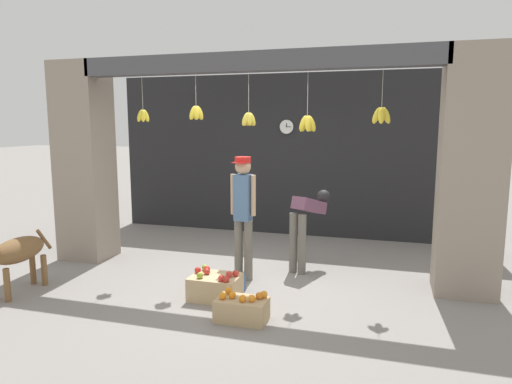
% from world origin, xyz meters
% --- Properties ---
extents(ground_plane, '(60.00, 60.00, 0.00)m').
position_xyz_m(ground_plane, '(0.00, 0.00, 0.00)').
color(ground_plane, gray).
extents(shop_back_wall, '(6.56, 0.12, 2.90)m').
position_xyz_m(shop_back_wall, '(0.00, 2.62, 1.45)').
color(shop_back_wall, '#232326').
rests_on(shop_back_wall, ground_plane).
extents(shop_pillar_left, '(0.70, 0.60, 2.90)m').
position_xyz_m(shop_pillar_left, '(-2.63, 0.30, 1.45)').
color(shop_pillar_left, gray).
rests_on(shop_pillar_left, ground_plane).
extents(shop_pillar_right, '(0.70, 0.60, 2.90)m').
position_xyz_m(shop_pillar_right, '(2.63, 0.30, 1.45)').
color(shop_pillar_right, gray).
rests_on(shop_pillar_right, ground_plane).
extents(storefront_awning, '(4.66, 0.29, 0.99)m').
position_xyz_m(storefront_awning, '(0.00, 0.12, 2.72)').
color(storefront_awning, '#4C4C51').
extents(dog, '(0.32, 1.07, 0.74)m').
position_xyz_m(dog, '(-2.49, -1.26, 0.51)').
color(dog, brown).
rests_on(dog, ground_plane).
extents(shopkeeper, '(0.34, 0.27, 1.60)m').
position_xyz_m(shopkeeper, '(-0.05, -0.01, 0.94)').
color(shopkeeper, '#6B665B').
rests_on(shopkeeper, ground_plane).
extents(worker_stooping, '(0.47, 0.79, 1.07)m').
position_xyz_m(worker_stooping, '(0.66, 0.66, 0.71)').
color(worker_stooping, '#6B665B').
rests_on(worker_stooping, ground_plane).
extents(fruit_crate_oranges, '(0.53, 0.32, 0.30)m').
position_xyz_m(fruit_crate_oranges, '(0.32, -1.21, 0.13)').
color(fruit_crate_oranges, tan).
rests_on(fruit_crate_oranges, ground_plane).
extents(fruit_crate_apples, '(0.56, 0.43, 0.34)m').
position_xyz_m(fruit_crate_apples, '(-0.16, -0.74, 0.15)').
color(fruit_crate_apples, tan).
rests_on(fruit_crate_apples, ground_plane).
extents(water_bottle, '(0.08, 0.08, 0.23)m').
position_xyz_m(water_bottle, '(0.06, -0.40, 0.11)').
color(water_bottle, '#2D60AD').
rests_on(water_bottle, ground_plane).
extents(wall_clock, '(0.26, 0.03, 0.26)m').
position_xyz_m(wall_clock, '(-0.07, 2.55, 1.96)').
color(wall_clock, black).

